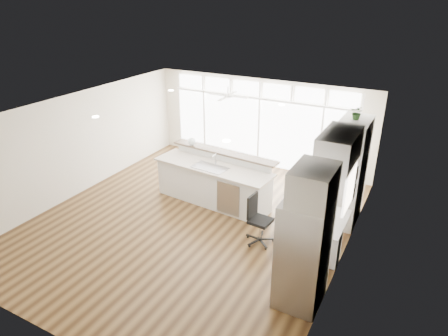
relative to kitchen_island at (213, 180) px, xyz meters
The scene contains 24 objects.
floor 1.23m from the kitchen_island, 89.16° to the right, with size 7.00×8.00×0.02m, color #3E2713.
ceiling 2.32m from the kitchen_island, 89.16° to the right, with size 7.00×8.00×0.02m, color white.
wall_back 3.03m from the kitchen_island, 89.70° to the left, with size 7.00×0.04×2.70m, color beige.
wall_front 5.11m from the kitchen_island, 89.82° to the right, with size 7.00×0.04×2.70m, color beige.
wall_left 3.71m from the kitchen_island, 163.14° to the right, with size 0.04×8.00×2.70m, color beige.
wall_right 3.74m from the kitchen_island, 16.72° to the right, with size 0.04×8.00×2.70m, color beige.
glass_wall 2.91m from the kitchen_island, 89.69° to the left, with size 5.80×0.06×2.08m, color white.
transom_row 3.37m from the kitchen_island, 89.69° to the left, with size 5.90×0.06×0.40m, color white.
desk_window 3.67m from the kitchen_island, 12.27° to the right, with size 0.04×0.85×0.85m, color silver.
ceiling_fan 2.59m from the kitchen_island, 105.53° to the left, with size 1.16×1.16×0.32m, color silver.
recessed_lights 2.22m from the kitchen_island, 88.97° to the right, with size 3.40×3.00×0.02m, color beige.
oven_cabinet 3.33m from the kitchen_island, 13.14° to the left, with size 0.64×1.20×2.50m, color white.
desk_nook 3.24m from the kitchen_island, 13.52° to the right, with size 0.72×1.30×0.76m, color white.
upper_cabinets 3.70m from the kitchen_island, 13.35° to the right, with size 0.64×1.30×0.64m, color white.
refrigerator 3.96m from the kitchen_island, 37.59° to the right, with size 0.76×0.90×2.00m, color #A2A2A6.
fridge_cabinet 4.33m from the kitchen_island, 37.07° to the right, with size 0.64×0.90×0.60m, color white.
framed_photos 3.56m from the kitchen_island, ahead, with size 0.06×0.22×0.80m, color black.
kitchen_island is the anchor object (origin of this frame).
rug 2.63m from the kitchen_island, ahead, with size 0.91×0.66×0.01m, color #382211.
office_chair 2.12m from the kitchen_island, 31.68° to the right, with size 0.58×0.53×1.11m, color black.
fishbowl 1.27m from the kitchen_island, 152.02° to the left, with size 0.22×0.22×0.22m, color white.
monitor 3.17m from the kitchen_island, 13.86° to the right, with size 0.07×0.44×0.36m, color black.
keyboard 3.00m from the kitchen_island, 14.64° to the right, with size 0.12×0.32×0.02m, color silver.
potted_plant 3.83m from the kitchen_island, 13.14° to the left, with size 0.29×0.32×0.25m, color #2B5223.
Camera 1 is at (4.56, -6.91, 5.07)m, focal length 32.00 mm.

